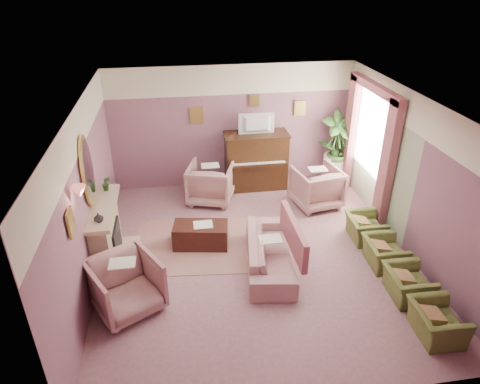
{
  "coord_description": "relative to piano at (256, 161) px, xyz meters",
  "views": [
    {
      "loc": [
        -1.25,
        -6.19,
        4.7
      ],
      "look_at": [
        -0.23,
        0.4,
        1.12
      ],
      "focal_mm": 32.0,
      "sensor_mm": 36.0,
      "label": 1
    }
  ],
  "objects": [
    {
      "name": "floor",
      "position": [
        -0.5,
        -2.68,
        -0.65
      ],
      "size": [
        5.5,
        6.0,
        0.01
      ],
      "primitive_type": "cube",
      "color": "#96686F",
      "rests_on": "ground"
    },
    {
      "name": "ceiling",
      "position": [
        -0.5,
        -2.68,
        2.15
      ],
      "size": [
        5.5,
        6.0,
        0.01
      ],
      "primitive_type": "cube",
      "color": "white",
      "rests_on": "wall_back"
    },
    {
      "name": "wall_back",
      "position": [
        -0.5,
        0.32,
        0.75
      ],
      "size": [
        5.5,
        0.02,
        2.8
      ],
      "primitive_type": "cube",
      "color": "#684B61",
      "rests_on": "floor"
    },
    {
      "name": "wall_front",
      "position": [
        -0.5,
        -5.68,
        0.75
      ],
      "size": [
        5.5,
        0.02,
        2.8
      ],
      "primitive_type": "cube",
      "color": "#684B61",
      "rests_on": "floor"
    },
    {
      "name": "wall_left",
      "position": [
        -3.25,
        -2.68,
        0.75
      ],
      "size": [
        0.02,
        6.0,
        2.8
      ],
      "primitive_type": "cube",
      "color": "#684B61",
      "rests_on": "floor"
    },
    {
      "name": "wall_right",
      "position": [
        2.25,
        -2.68,
        0.75
      ],
      "size": [
        0.02,
        6.0,
        2.8
      ],
      "primitive_type": "cube",
      "color": "#684B61",
      "rests_on": "floor"
    },
    {
      "name": "picture_rail_band",
      "position": [
        -0.5,
        0.31,
        1.82
      ],
      "size": [
        5.5,
        0.01,
        0.65
      ],
      "primitive_type": "cube",
      "color": "white",
      "rests_on": "wall_back"
    },
    {
      "name": "stripe_panel",
      "position": [
        2.23,
        -1.38,
        0.42
      ],
      "size": [
        0.01,
        3.0,
        2.15
      ],
      "primitive_type": "cube",
      "color": "#A0AD8A",
      "rests_on": "wall_right"
    },
    {
      "name": "fireplace_surround",
      "position": [
        -3.09,
        -2.48,
        -0.1
      ],
      "size": [
        0.3,
        1.4,
        1.1
      ],
      "primitive_type": "cube",
      "color": "tan",
      "rests_on": "floor"
    },
    {
      "name": "fireplace_inset",
      "position": [
        -2.99,
        -2.48,
        -0.25
      ],
      "size": [
        0.18,
        0.72,
        0.68
      ],
      "primitive_type": "cube",
      "color": "black",
      "rests_on": "floor"
    },
    {
      "name": "fire_ember",
      "position": [
        -2.95,
        -2.48,
        -0.43
      ],
      "size": [
        0.06,
        0.54,
        0.1
      ],
      "primitive_type": "cube",
      "color": "#E8511F",
      "rests_on": "floor"
    },
    {
      "name": "mantel_shelf",
      "position": [
        -3.06,
        -2.48,
        0.47
      ],
      "size": [
        0.4,
        1.55,
        0.07
      ],
      "primitive_type": "cube",
      "color": "tan",
      "rests_on": "fireplace_surround"
    },
    {
      "name": "hearth",
      "position": [
        -2.89,
        -2.48,
        -0.64
      ],
      "size": [
        0.55,
        1.5,
        0.02
      ],
      "primitive_type": "cube",
      "color": "tan",
      "rests_on": "floor"
    },
    {
      "name": "mirror_frame",
      "position": [
        -3.2,
        -2.48,
        1.15
      ],
      "size": [
        0.04,
        0.72,
        1.2
      ],
      "primitive_type": "ellipsoid",
      "color": "#CBBA52",
      "rests_on": "wall_left"
    },
    {
      "name": "mirror_glass",
      "position": [
        -3.17,
        -2.48,
        1.15
      ],
      "size": [
        0.01,
        0.6,
        1.06
      ],
      "primitive_type": "ellipsoid",
      "color": "silver",
      "rests_on": "wall_left"
    },
    {
      "name": "sconce_shade",
      "position": [
        -3.12,
        -3.53,
        1.33
      ],
      "size": [
        0.2,
        0.2,
        0.16
      ],
      "primitive_type": "cone",
      "color": "#DF665B",
      "rests_on": "wall_left"
    },
    {
      "name": "piano",
      "position": [
        0.0,
        0.0,
        0.0
      ],
      "size": [
        1.4,
        0.6,
        1.3
      ],
      "primitive_type": "cube",
      "color": "#321C0E",
      "rests_on": "floor"
    },
    {
      "name": "piano_keyshelf",
      "position": [
        -0.0,
        -0.35,
        0.07
      ],
      "size": [
        1.3,
        0.12,
        0.06
      ],
      "primitive_type": "cube",
      "color": "#321C0E",
      "rests_on": "piano"
    },
    {
      "name": "piano_keys",
      "position": [
        0.0,
        -0.35,
        0.11
      ],
      "size": [
        1.2,
        0.08,
        0.02
      ],
      "primitive_type": "cube",
      "color": "white",
      "rests_on": "piano"
    },
    {
      "name": "piano_top",
      "position": [
        0.0,
        0.0,
        0.66
      ],
      "size": [
        1.45,
        0.65,
        0.04
      ],
      "primitive_type": "cube",
      "color": "#321C0E",
      "rests_on": "piano"
    },
    {
      "name": "television",
      "position": [
        0.0,
        -0.05,
        0.95
      ],
      "size": [
        0.8,
        0.12,
        0.48
      ],
      "primitive_type": "imported",
      "color": "black",
      "rests_on": "piano"
    },
    {
      "name": "print_back_left",
      "position": [
        -1.3,
        0.28,
        1.07
      ],
      "size": [
        0.3,
        0.03,
        0.38
      ],
      "primitive_type": "cube",
      "color": "#CBBA52",
      "rests_on": "wall_back"
    },
    {
      "name": "print_back_right",
      "position": [
        1.05,
        0.28,
        1.13
      ],
      "size": [
        0.26,
        0.03,
        0.34
      ],
      "primitive_type": "cube",
      "color": "#CBBA52",
      "rests_on": "wall_back"
    },
    {
      "name": "print_back_mid",
      "position": [
        0.0,
        0.28,
        1.35
      ],
      "size": [
        0.22,
        0.03,
        0.26
      ],
      "primitive_type": "cube",
      "color": "#CBBA52",
      "rests_on": "wall_back"
    },
    {
      "name": "print_left_wall",
      "position": [
        -3.21,
        -3.88,
        1.07
      ],
      "size": [
        0.03,
        0.28,
        0.36
      ],
      "primitive_type": "cube",
      "color": "#CBBA52",
      "rests_on": "wall_left"
    },
    {
      "name": "window_blind",
      "position": [
        2.2,
        -1.13,
        1.05
      ],
      "size": [
        0.03,
        1.4,
        1.8
      ],
      "primitive_type": "cube",
      "color": "beige",
      "rests_on": "wall_right"
    },
    {
      "name": "curtain_left",
      "position": [
        2.12,
        -2.05,
        0.65
      ],
      "size": [
        0.16,
        0.34,
        2.6
      ],
      "primitive_type": "cube",
      "color": "#9B5158",
      "rests_on": "floor"
    },
    {
      "name": "curtain_right",
      "position": [
        2.12,
        -0.21,
        0.65
      ],
      "size": [
        0.16,
        0.34,
        2.6
      ],
      "primitive_type": "cube",
      "color": "#9B5158",
      "rests_on": "floor"
    },
    {
      "name": "pelmet",
      "position": [
        2.12,
        -1.13,
        1.91
      ],
      "size": [
        0.16,
        2.2,
        0.16
      ],
      "primitive_type": "cube",
      "color": "#9B5158",
      "rests_on": "wall_right"
    },
    {
      "name": "mantel_plant",
      "position": [
        -3.05,
        -1.93,
        0.64
      ],
      "size": [
        0.16,
        0.16,
        0.28
      ],
      "primitive_type": "imported",
      "color": "#284E1D",
      "rests_on": "mantel_shelf"
    },
    {
      "name": "mantel_vase",
      "position": [
        -3.05,
        -2.98,
        0.58
      ],
      "size": [
        0.16,
        0.16,
        0.16
      ],
      "primitive_type": "imported",
      "color": "white",
      "rests_on": "mantel_shelf"
    },
    {
      "name": "area_rug",
      "position": [
        -1.46,
        -2.2,
        -0.64
      ],
      "size": [
        2.66,
        2.03,
        0.01
      ],
      "primitive_type": "cube",
      "rotation": [
        0.0,
        0.0,
        -0.1
      ],
      "color": "#A16F62",
      "rests_on": "floor"
    },
    {
      "name": "coffee_table",
      "position": [
        -1.46,
        -2.21,
        -0.43
      ],
      "size": [
        1.07,
        0.66,
        0.45
      ],
      "primitive_type": "cube",
      "rotation": [
        0.0,
        0.0,
        -0.17
      ],
      "color": "black",
      "rests_on": "floor"
    },
    {
      "name": "table_paper",
      "position": [
        -1.41,
        -2.21,
        -0.2
      ],
      "size": [
        0.35,
        0.28,
        0.01
      ],
      "primitive_type": "cube",
      "color": "silver",
      "rests_on": "coffee_table"
    },
    {
      "name": "sofa",
      "position": [
        -0.32,
        -3.0,
        -0.26
      ],
      "size": [
        0.65,
        1.95,
        0.79
      ],
      "primitive_type": "imported",
      "color": "tan",
      "rests_on": "floor"
    },
    {
      "name": "sofa_throw",
      "position": [
        0.08,
        -3.0,
        -0.05
      ],
      "size": [
        0.1,
        1.48,
        0.54
      ],
      "primitive_type": "cube",
      "color": "#9B5158",
      "rests_on": "sofa"
    },
    {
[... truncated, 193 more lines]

